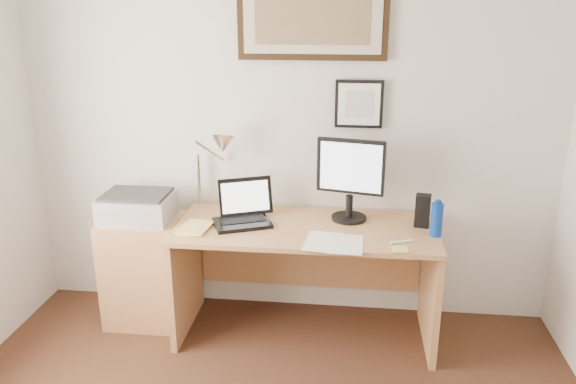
# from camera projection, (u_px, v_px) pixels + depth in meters

# --- Properties ---
(wall_back) EXTENTS (3.50, 0.02, 2.50)m
(wall_back) POSITION_uv_depth(u_px,v_px,m) (288.00, 133.00, 3.65)
(wall_back) COLOR silver
(wall_back) RESTS_ON ground
(side_cabinet) EXTENTS (0.50, 0.40, 0.73)m
(side_cabinet) POSITION_uv_depth(u_px,v_px,m) (145.00, 270.00, 3.73)
(side_cabinet) COLOR #AF7A49
(side_cabinet) RESTS_ON floor
(water_bottle) EXTENTS (0.07, 0.07, 0.20)m
(water_bottle) POSITION_uv_depth(u_px,v_px,m) (437.00, 220.00, 3.27)
(water_bottle) COLOR #0B3397
(water_bottle) RESTS_ON desk
(bottle_cap) EXTENTS (0.04, 0.04, 0.02)m
(bottle_cap) POSITION_uv_depth(u_px,v_px,m) (438.00, 202.00, 3.24)
(bottle_cap) COLOR #0B3397
(bottle_cap) RESTS_ON water_bottle
(speaker) EXTENTS (0.10, 0.09, 0.20)m
(speaker) POSITION_uv_depth(u_px,v_px,m) (423.00, 211.00, 3.41)
(speaker) COLOR black
(speaker) RESTS_ON desk
(paper_sheet_a) EXTENTS (0.23, 0.31, 0.00)m
(paper_sheet_a) POSITION_uv_depth(u_px,v_px,m) (323.00, 242.00, 3.22)
(paper_sheet_a) COLOR white
(paper_sheet_a) RESTS_ON desk
(paper_sheet_b) EXTENTS (0.21, 0.29, 0.00)m
(paper_sheet_b) POSITION_uv_depth(u_px,v_px,m) (345.00, 244.00, 3.18)
(paper_sheet_b) COLOR white
(paper_sheet_b) RESTS_ON desk
(sticky_pad) EXTENTS (0.09, 0.09, 0.01)m
(sticky_pad) POSITION_uv_depth(u_px,v_px,m) (400.00, 250.00, 3.09)
(sticky_pad) COLOR #E6D16D
(sticky_pad) RESTS_ON desk
(marker_pen) EXTENTS (0.14, 0.06, 0.02)m
(marker_pen) POSITION_uv_depth(u_px,v_px,m) (402.00, 242.00, 3.20)
(marker_pen) COLOR white
(marker_pen) RESTS_ON desk
(book) EXTENTS (0.20, 0.25, 0.02)m
(book) POSITION_uv_depth(u_px,v_px,m) (182.00, 227.00, 3.41)
(book) COLOR #EFD870
(book) RESTS_ON desk
(desk) EXTENTS (1.60, 0.70, 0.75)m
(desk) POSITION_uv_depth(u_px,v_px,m) (306.00, 255.00, 3.60)
(desk) COLOR #AF7A49
(desk) RESTS_ON floor
(laptop) EXTENTS (0.41, 0.41, 0.26)m
(laptop) POSITION_uv_depth(u_px,v_px,m) (243.00, 213.00, 3.49)
(laptop) COLOR black
(laptop) RESTS_ON desk
(lcd_monitor) EXTENTS (0.42, 0.22, 0.52)m
(lcd_monitor) POSITION_uv_depth(u_px,v_px,m) (350.00, 176.00, 3.45)
(lcd_monitor) COLOR black
(lcd_monitor) RESTS_ON desk
(printer) EXTENTS (0.44, 0.34, 0.18)m
(printer) POSITION_uv_depth(u_px,v_px,m) (137.00, 206.00, 3.58)
(printer) COLOR #A1A2A4
(printer) RESTS_ON side_cabinet
(desk_lamp) EXTENTS (0.29, 0.27, 0.53)m
(desk_lamp) POSITION_uv_depth(u_px,v_px,m) (221.00, 147.00, 3.54)
(desk_lamp) COLOR silver
(desk_lamp) RESTS_ON desk
(picture_large) EXTENTS (0.92, 0.04, 0.47)m
(picture_large) POSITION_uv_depth(u_px,v_px,m) (312.00, 21.00, 3.39)
(picture_large) COLOR black
(picture_large) RESTS_ON wall_back
(picture_small) EXTENTS (0.30, 0.03, 0.30)m
(picture_small) POSITION_uv_depth(u_px,v_px,m) (359.00, 104.00, 3.51)
(picture_small) COLOR black
(picture_small) RESTS_ON wall_back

